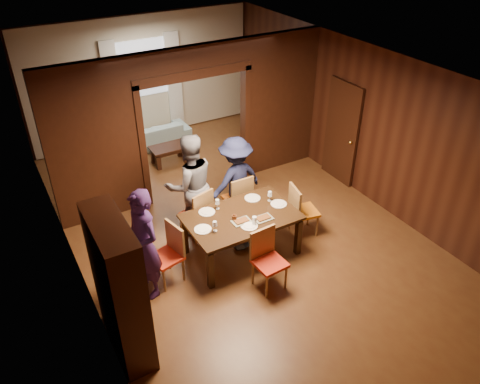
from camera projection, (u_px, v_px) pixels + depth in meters
floor at (237, 228)px, 8.47m from camera, size 9.00×9.00×0.00m
ceiling at (237, 71)px, 6.90m from camera, size 5.50×9.00×0.02m
room_walls at (189, 114)px, 9.03m from camera, size 5.52×9.01×2.90m
person_purple at (144, 245)px, 6.66m from camera, size 0.56×0.72×1.77m
person_grey at (190, 185)px, 7.95m from camera, size 0.95×0.77×1.85m
person_navy at (236, 180)px, 8.31m from camera, size 1.12×0.74×1.63m
sofa at (149, 136)px, 11.04m from camera, size 1.91×0.77×0.55m
serving_bowl at (240, 209)px, 7.58m from camera, size 0.29×0.29×0.07m
dining_table at (241, 235)px, 7.68m from camera, size 1.78×1.11×0.76m
coffee_table at (169, 155)px, 10.41m from camera, size 0.80×0.50×0.40m
chair_left at (166, 256)px, 7.07m from camera, size 0.53×0.53×0.97m
chair_right at (304, 210)px, 8.10m from camera, size 0.52×0.52×0.97m
chair_far_l at (196, 212)px, 8.03m from camera, size 0.54×0.54×0.97m
chair_far_r at (237, 197)px, 8.43m from camera, size 0.44×0.44×0.97m
chair_near at (270, 261)px, 6.96m from camera, size 0.47×0.47×0.97m
hutch at (119, 288)px, 5.77m from camera, size 0.40×1.20×2.00m
door_right at (341, 133)px, 9.40m from camera, size 0.06×0.90×2.10m
window_far at (142, 68)px, 10.79m from camera, size 1.20×0.03×1.30m
curtain_left at (114, 93)px, 10.69m from camera, size 0.35×0.06×2.40m
curtain_right at (174, 82)px, 11.32m from camera, size 0.35×0.06×2.40m
plate_left at (203, 229)px, 7.17m from camera, size 0.27×0.27×0.01m
plate_far_l at (207, 212)px, 7.56m from camera, size 0.27×0.27×0.01m
plate_far_r at (252, 198)px, 7.90m from camera, size 0.27×0.27×0.01m
plate_right at (279, 204)px, 7.75m from camera, size 0.27×0.27×0.01m
plate_near at (249, 226)px, 7.24m from camera, size 0.27×0.27×0.01m
platter_a at (241, 221)px, 7.33m from camera, size 0.30×0.20×0.04m
platter_b at (263, 218)px, 7.40m from camera, size 0.30×0.20×0.04m
wineglass_left at (215, 226)px, 7.09m from camera, size 0.08×0.08×0.18m
wineglass_far at (217, 204)px, 7.59m from camera, size 0.08×0.08×0.18m
wineglass_right at (270, 196)px, 7.79m from camera, size 0.08×0.08×0.18m
tumbler at (254, 221)px, 7.25m from camera, size 0.07×0.07×0.14m
condiment_jar at (234, 217)px, 7.35m from camera, size 0.08×0.08×0.11m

